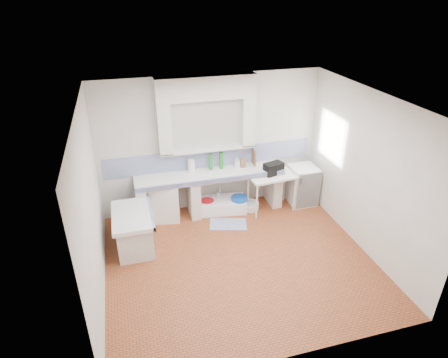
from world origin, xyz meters
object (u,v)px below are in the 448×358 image
object	(u,v)px
side_table	(271,192)
fridge	(303,185)
sink	(222,205)
stove	(165,200)

from	to	relation	value
side_table	fridge	size ratio (longest dim) A/B	1.14
side_table	sink	bearing A→B (deg)	162.81
fridge	side_table	bearing A→B (deg)	-174.24
stove	side_table	xyz separation A→B (m)	(2.19, -0.26, -0.01)
sink	fridge	size ratio (longest dim) A/B	1.15
stove	sink	size ratio (longest dim) A/B	0.84
sink	side_table	world-z (taller)	side_table
fridge	stove	bearing A→B (deg)	176.10
stove	fridge	bearing A→B (deg)	6.24
stove	side_table	size ratio (longest dim) A/B	0.85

